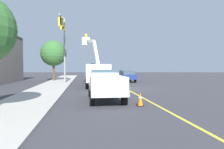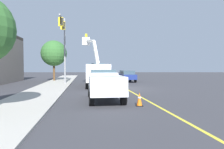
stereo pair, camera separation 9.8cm
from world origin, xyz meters
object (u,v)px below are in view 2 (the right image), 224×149
(traffic_signal_mast, at_px, (64,38))
(utility_bucket_truck, at_px, (96,72))
(passing_minivan, at_px, (127,75))
(traffic_cone_trailing, at_px, (107,80))
(traffic_cone_mid_front, at_px, (122,89))
(traffic_cone_leading, at_px, (139,99))
(traffic_cone_mid_rear, at_px, (116,83))
(service_pickup_truck, at_px, (105,84))

(traffic_signal_mast, bearing_deg, utility_bucket_truck, -114.39)
(utility_bucket_truck, relative_size, passing_minivan, 1.69)
(traffic_cone_trailing, relative_size, traffic_signal_mast, 0.09)
(traffic_cone_mid_front, height_order, traffic_signal_mast, traffic_signal_mast)
(traffic_cone_leading, relative_size, traffic_cone_trailing, 1.10)
(traffic_cone_trailing, bearing_deg, traffic_cone_mid_rear, -169.07)
(traffic_cone_mid_rear, height_order, traffic_signal_mast, traffic_signal_mast)
(utility_bucket_truck, height_order, traffic_cone_leading, utility_bucket_truck)
(service_pickup_truck, relative_size, traffic_signal_mast, 0.68)
(traffic_cone_leading, relative_size, traffic_signal_mast, 0.09)
(passing_minivan, bearing_deg, traffic_cone_leading, 177.73)
(traffic_cone_mid_front, bearing_deg, traffic_signal_mast, 39.78)
(utility_bucket_truck, xyz_separation_m, traffic_cone_mid_front, (-6.35, -2.67, -1.22))
(utility_bucket_truck, xyz_separation_m, passing_minivan, (6.79, -4.12, -0.62))
(traffic_cone_mid_front, bearing_deg, service_pickup_truck, 159.97)
(service_pickup_truck, xyz_separation_m, passing_minivan, (16.88, -2.82, -0.15))
(passing_minivan, bearing_deg, traffic_cone_mid_rear, 166.28)
(utility_bucket_truck, height_order, traffic_cone_mid_rear, utility_bucket_truck)
(utility_bucket_truck, distance_m, traffic_cone_mid_rear, 2.71)
(traffic_cone_mid_rear, bearing_deg, traffic_cone_mid_front, -175.21)
(passing_minivan, distance_m, traffic_cone_leading, 18.91)
(traffic_cone_mid_front, bearing_deg, traffic_cone_leading, -173.04)
(traffic_cone_leading, xyz_separation_m, traffic_cone_mid_rear, (11.10, 1.15, 0.01))
(traffic_cone_trailing, bearing_deg, passing_minivan, -52.88)
(traffic_cone_mid_rear, relative_size, traffic_signal_mast, 0.10)
(utility_bucket_truck, distance_m, traffic_cone_leading, 12.62)
(service_pickup_truck, relative_size, passing_minivan, 1.16)
(traffic_cone_leading, xyz_separation_m, traffic_cone_trailing, (16.64, 2.22, -0.03))
(traffic_cone_mid_front, distance_m, traffic_cone_trailing, 10.99)
(passing_minivan, bearing_deg, traffic_cone_trailing, 127.12)
(traffic_cone_mid_rear, bearing_deg, traffic_cone_leading, -174.09)
(traffic_cone_mid_rear, distance_m, traffic_cone_trailing, 5.64)
(service_pickup_truck, distance_m, traffic_cone_mid_front, 4.06)
(passing_minivan, relative_size, traffic_cone_mid_front, 6.57)
(utility_bucket_truck, xyz_separation_m, traffic_cone_leading, (-12.10, -3.37, -1.20))
(traffic_cone_mid_front, bearing_deg, utility_bucket_truck, 22.78)
(passing_minivan, height_order, traffic_cone_mid_front, passing_minivan)
(passing_minivan, height_order, traffic_cone_leading, passing_minivan)
(service_pickup_truck, xyz_separation_m, traffic_cone_mid_front, (3.75, -1.37, -0.74))
(traffic_cone_leading, xyz_separation_m, traffic_signal_mast, (14.01, 7.58, 5.41))
(traffic_cone_leading, bearing_deg, traffic_cone_mid_front, 6.96)
(traffic_cone_leading, distance_m, traffic_cone_trailing, 16.78)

